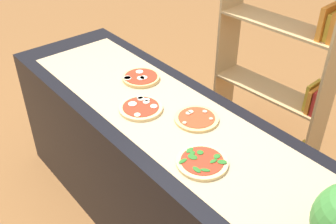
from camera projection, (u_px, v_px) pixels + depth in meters
counter at (168, 177)px, 2.46m from camera, size 2.56×0.75×0.94m
parchment_paper at (168, 115)px, 2.19m from camera, size 2.17×0.58×0.00m
pizza_mozzarella_0 at (141, 78)px, 2.50m from camera, size 0.24×0.24×0.03m
pizza_mozzarella_1 at (141, 108)px, 2.23m from camera, size 0.25×0.25×0.03m
pizza_mushroom_2 at (196, 118)px, 2.15m from camera, size 0.24×0.24×0.02m
pizza_spinach_3 at (202, 162)px, 1.86m from camera, size 0.25×0.25×0.02m
bookshelf at (283, 65)px, 2.95m from camera, size 0.94×0.32×1.68m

